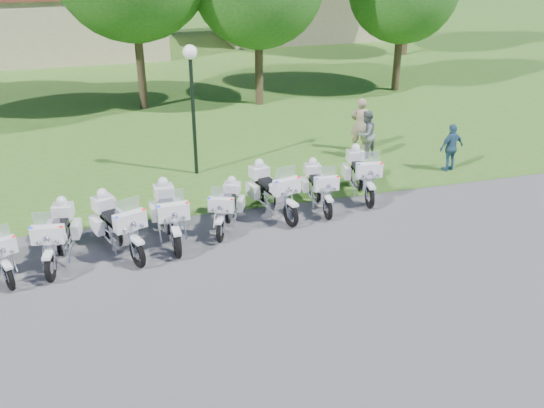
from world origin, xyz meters
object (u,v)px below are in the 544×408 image
object	(u,v)px
bystander_c	(451,148)
motorcycle_4	(227,206)
motorcycle_6	(319,186)
lamp_post	(191,78)
motorcycle_2	(118,224)
motorcycle_5	(272,190)
bystander_b	(366,135)
motorcycle_1	(58,234)
motorcycle_7	(361,173)
bystander_a	(360,125)
motorcycle_3	(169,213)

from	to	relation	value
bystander_c	motorcycle_4	bearing A→B (deg)	2.15
motorcycle_6	lamp_post	world-z (taller)	lamp_post
motorcycle_2	lamp_post	size ratio (longest dim) A/B	0.58
motorcycle_6	lamp_post	bearing A→B (deg)	-45.28
lamp_post	bystander_c	size ratio (longest dim) A/B	2.62
motorcycle_5	motorcycle_6	distance (m)	1.41
lamp_post	bystander_b	size ratio (longest dim) A/B	2.48
motorcycle_2	bystander_c	xyz separation A→B (m)	(10.80, 2.50, 0.08)
motorcycle_1	motorcycle_7	distance (m)	8.76
motorcycle_7	motorcycle_5	bearing A→B (deg)	18.14
motorcycle_4	motorcycle_7	xyz separation A→B (m)	(4.32, 1.02, 0.08)
motorcycle_1	bystander_c	size ratio (longest dim) A/B	1.52
motorcycle_1	bystander_c	world-z (taller)	motorcycle_1
lamp_post	motorcycle_1	bearing A→B (deg)	-131.68
motorcycle_5	motorcycle_6	world-z (taller)	motorcycle_5
motorcycle_4	motorcycle_5	distance (m)	1.49
motorcycle_6	lamp_post	distance (m)	5.20
motorcycle_4	bystander_a	bearing A→B (deg)	-117.71
motorcycle_1	motorcycle_2	size ratio (longest dim) A/B	1.00
motorcycle_5	bystander_a	bearing A→B (deg)	-150.46
motorcycle_1	bystander_a	world-z (taller)	bystander_a
motorcycle_5	bystander_c	size ratio (longest dim) A/B	1.53
motorcycle_3	bystander_a	bearing A→B (deg)	-148.58
motorcycle_3	bystander_a	world-z (taller)	bystander_a
lamp_post	motorcycle_3	bearing A→B (deg)	-108.02
motorcycle_4	motorcycle_5	world-z (taller)	motorcycle_5
motorcycle_2	motorcycle_6	distance (m)	5.80
motorcycle_3	motorcycle_7	distance (m)	6.03
motorcycle_6	motorcycle_7	xyz separation A→B (m)	(1.51, 0.44, 0.06)
motorcycle_6	motorcycle_4	bearing A→B (deg)	14.96
motorcycle_5	motorcycle_6	size ratio (longest dim) A/B	1.09
motorcycle_3	motorcycle_7	size ratio (longest dim) A/B	1.05
lamp_post	motorcycle_6	bearing A→B (deg)	-48.74
motorcycle_1	motorcycle_4	size ratio (longest dim) A/B	1.20
motorcycle_2	bystander_a	size ratio (longest dim) A/B	1.26
lamp_post	bystander_a	bearing A→B (deg)	5.89
bystander_a	motorcycle_4	bearing A→B (deg)	55.21
motorcycle_2	motorcycle_7	size ratio (longest dim) A/B	0.99
lamp_post	motorcycle_5	bearing A→B (deg)	-65.43
motorcycle_5	motorcycle_6	bearing A→B (deg)	169.10
motorcycle_2	motorcycle_3	distance (m)	1.34
motorcycle_4	lamp_post	world-z (taller)	lamp_post
motorcycle_5	motorcycle_7	distance (m)	2.96
bystander_a	motorcycle_5	bearing A→B (deg)	59.68
bystander_b	motorcycle_7	bearing A→B (deg)	29.71
motorcycle_3	motorcycle_5	world-z (taller)	motorcycle_3
motorcycle_3	bystander_b	world-z (taller)	motorcycle_3
motorcycle_1	motorcycle_4	world-z (taller)	motorcycle_1
motorcycle_1	motorcycle_4	bearing A→B (deg)	-161.80
motorcycle_6	motorcycle_7	size ratio (longest dim) A/B	0.92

